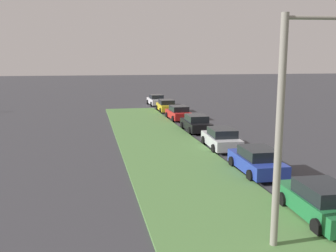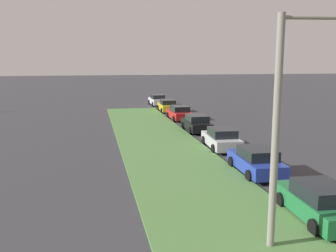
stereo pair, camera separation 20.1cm
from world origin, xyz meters
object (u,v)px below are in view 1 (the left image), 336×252
(parked_car_blue, at_px, (257,161))
(parked_car_black, at_px, (196,123))
(parked_car_green, at_px, (321,202))
(parked_car_white, at_px, (156,100))
(parked_car_yellow, at_px, (166,106))
(parked_car_silver, at_px, (221,139))
(parked_car_red, at_px, (178,113))
(streetlight, at_px, (291,116))

(parked_car_blue, relative_size, parked_car_black, 1.01)
(parked_car_green, xyz_separation_m, parked_car_black, (18.65, -0.31, 0.00))
(parked_car_black, xyz_separation_m, parked_car_white, (19.71, 0.04, 0.00))
(parked_car_white, bearing_deg, parked_car_green, 178.00)
(parked_car_blue, bearing_deg, parked_car_black, 0.74)
(parked_car_blue, distance_m, parked_car_yellow, 25.51)
(parked_car_silver, height_order, parked_car_yellow, same)
(parked_car_black, relative_size, parked_car_red, 0.99)
(parked_car_silver, bearing_deg, parked_car_red, 2.55)
(parked_car_black, distance_m, streetlight, 20.94)
(parked_car_silver, distance_m, parked_car_black, 6.58)
(parked_car_silver, relative_size, parked_car_white, 1.01)
(parked_car_black, height_order, parked_car_yellow, same)
(parked_car_red, bearing_deg, parked_car_white, -1.70)
(parked_car_silver, bearing_deg, parked_car_white, 2.80)
(parked_car_black, relative_size, parked_car_white, 0.99)
(parked_car_blue, height_order, parked_car_black, same)
(parked_car_silver, height_order, parked_car_red, same)
(parked_car_silver, bearing_deg, streetlight, 171.50)
(parked_car_blue, bearing_deg, parked_car_silver, 0.43)
(parked_car_yellow, relative_size, parked_car_white, 1.00)
(parked_car_black, bearing_deg, parked_car_blue, 179.65)
(parked_car_blue, relative_size, parked_car_yellow, 1.00)
(parked_car_white, bearing_deg, parked_car_blue, 178.19)
(parked_car_green, bearing_deg, parked_car_white, 2.44)
(parked_car_green, xyz_separation_m, parked_car_yellow, (31.60, -0.33, 0.00))
(parked_car_silver, relative_size, parked_car_yellow, 1.01)
(parked_car_green, xyz_separation_m, parked_car_white, (38.36, -0.27, 0.00))
(streetlight, bearing_deg, parked_car_blue, -18.69)
(parked_car_silver, relative_size, parked_car_black, 1.02)
(parked_car_green, relative_size, parked_car_white, 1.01)
(streetlight, bearing_deg, parked_car_white, -3.96)
(parked_car_blue, distance_m, parked_car_red, 19.19)
(parked_car_green, distance_m, parked_car_silver, 12.07)
(parked_car_green, height_order, parked_car_blue, same)
(parked_car_silver, xyz_separation_m, parked_car_red, (13.21, -0.06, 0.00))
(parked_car_blue, relative_size, parked_car_white, 1.00)
(parked_car_green, xyz_separation_m, parked_car_blue, (6.09, -0.15, 0.00))
(parked_car_silver, distance_m, parked_car_yellow, 19.53)
(parked_car_red, height_order, streetlight, streetlight)
(parked_car_red, xyz_separation_m, parked_car_yellow, (6.33, -0.01, 0.00))
(parked_car_white, bearing_deg, parked_car_red, 178.63)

